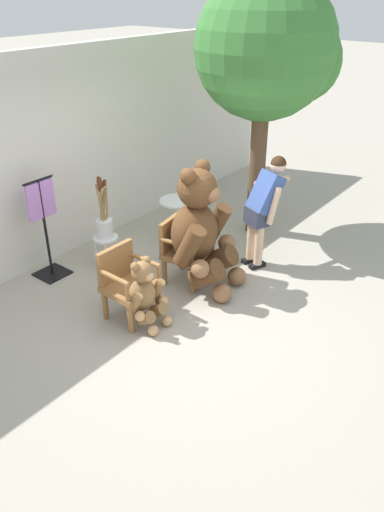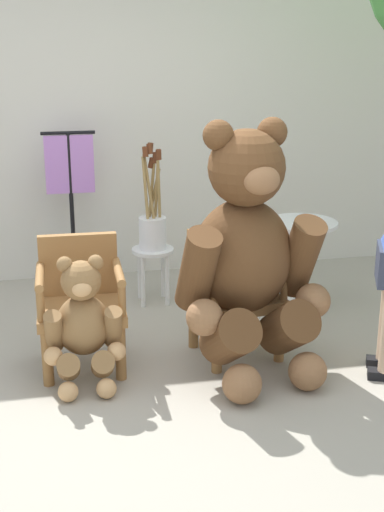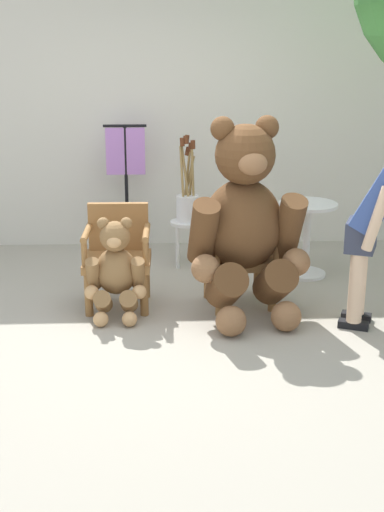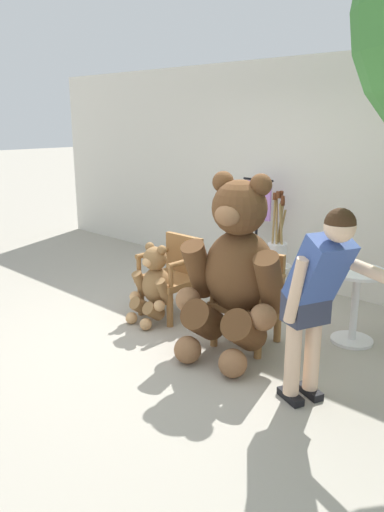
% 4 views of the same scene
% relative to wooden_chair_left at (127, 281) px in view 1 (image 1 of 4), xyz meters
% --- Properties ---
extents(ground_plane, '(60.00, 60.00, 0.00)m').
position_rel_wooden_chair_left_xyz_m(ground_plane, '(0.52, -0.51, -0.46)').
color(ground_plane, '#A8A091').
extents(back_wall, '(10.00, 0.16, 2.80)m').
position_rel_wooden_chair_left_xyz_m(back_wall, '(0.52, 1.89, 0.94)').
color(back_wall, silver).
rests_on(back_wall, ground).
extents(wooden_chair_left, '(0.57, 0.53, 0.86)m').
position_rel_wooden_chair_left_xyz_m(wooden_chair_left, '(0.00, 0.00, 0.00)').
color(wooden_chair_left, olive).
rests_on(wooden_chair_left, ground).
extents(wooden_chair_right, '(0.64, 0.61, 0.86)m').
position_rel_wooden_chair_left_xyz_m(wooden_chair_right, '(1.03, -0.00, 0.00)').
color(wooden_chair_right, olive).
rests_on(wooden_chair_right, ground).
extents(teddy_bear_large, '(1.01, 1.00, 1.64)m').
position_rel_wooden_chair_left_xyz_m(teddy_bear_large, '(1.06, -0.27, 0.34)').
color(teddy_bear_large, brown).
rests_on(teddy_bear_large, ground).
extents(teddy_bear_small, '(0.50, 0.48, 0.84)m').
position_rel_wooden_chair_left_xyz_m(teddy_bear_small, '(-0.00, -0.29, -0.05)').
color(teddy_bear_small, olive).
rests_on(teddy_bear_small, ground).
extents(person_visitor, '(0.85, 0.48, 1.53)m').
position_rel_wooden_chair_left_xyz_m(person_visitor, '(2.04, -0.59, 0.45)').
color(person_visitor, black).
rests_on(person_visitor, ground).
extents(white_stool, '(0.34, 0.34, 0.46)m').
position_rel_wooden_chair_left_xyz_m(white_stool, '(0.64, 1.03, -0.11)').
color(white_stool, white).
rests_on(white_stool, ground).
extents(brush_bucket, '(0.22, 0.22, 0.86)m').
position_rel_wooden_chair_left_xyz_m(brush_bucket, '(0.64, 1.03, 0.21)').
color(brush_bucket, white).
rests_on(brush_bucket, white_stool).
extents(round_side_table, '(0.56, 0.56, 0.72)m').
position_rel_wooden_chair_left_xyz_m(round_side_table, '(1.77, 0.67, -0.01)').
color(round_side_table, white).
rests_on(round_side_table, ground).
extents(patio_tree, '(2.03, 1.94, 3.69)m').
position_rel_wooden_chair_left_xyz_m(patio_tree, '(2.97, 0.00, 2.20)').
color(patio_tree, brown).
rests_on(patio_tree, ground).
extents(clothing_display_stand, '(0.44, 0.40, 1.36)m').
position_rel_wooden_chair_left_xyz_m(clothing_display_stand, '(0.02, 1.48, 0.26)').
color(clothing_display_stand, black).
rests_on(clothing_display_stand, ground).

